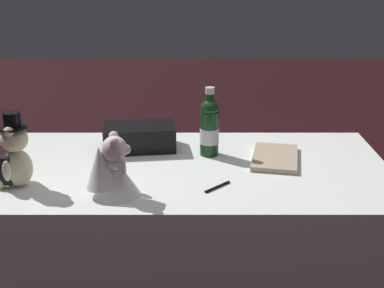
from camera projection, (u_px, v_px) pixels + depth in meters
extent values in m
cube|color=white|center=(192.00, 240.00, 2.32)|extent=(1.66, 0.86, 0.71)
ellipsoid|color=beige|center=(18.00, 168.00, 1.99)|extent=(0.11, 0.10, 0.15)
cube|color=black|center=(10.00, 167.00, 1.99)|extent=(0.06, 0.10, 0.11)
sphere|color=beige|center=(14.00, 139.00, 1.95)|extent=(0.10, 0.10, 0.10)
sphere|color=beige|center=(4.00, 140.00, 1.96)|extent=(0.04, 0.04, 0.04)
sphere|color=beige|center=(17.00, 126.00, 1.97)|extent=(0.04, 0.04, 0.04)
sphere|color=beige|center=(9.00, 132.00, 1.90)|extent=(0.04, 0.04, 0.04)
ellipsoid|color=beige|center=(21.00, 159.00, 2.04)|extent=(0.03, 0.03, 0.08)
ellipsoid|color=beige|center=(7.00, 171.00, 1.93)|extent=(0.03, 0.03, 0.08)
sphere|color=beige|center=(9.00, 176.00, 2.04)|extent=(0.05, 0.05, 0.05)
sphere|color=beige|center=(1.00, 182.00, 1.99)|extent=(0.05, 0.05, 0.05)
cylinder|color=black|center=(13.00, 127.00, 1.93)|extent=(0.11, 0.11, 0.01)
cylinder|color=black|center=(12.00, 119.00, 1.92)|extent=(0.06, 0.06, 0.06)
cone|color=white|center=(116.00, 177.00, 1.92)|extent=(0.18, 0.18, 0.14)
ellipsoid|color=white|center=(115.00, 162.00, 1.90)|extent=(0.08, 0.07, 0.06)
sphere|color=silver|center=(114.00, 149.00, 1.88)|extent=(0.09, 0.09, 0.09)
sphere|color=silver|center=(126.00, 149.00, 1.89)|extent=(0.04, 0.04, 0.04)
sphere|color=silver|center=(114.00, 142.00, 1.84)|extent=(0.04, 0.04, 0.04)
sphere|color=silver|center=(114.00, 136.00, 1.90)|extent=(0.04, 0.04, 0.04)
ellipsoid|color=silver|center=(122.00, 168.00, 1.86)|extent=(0.03, 0.03, 0.08)
ellipsoid|color=silver|center=(121.00, 158.00, 1.95)|extent=(0.03, 0.03, 0.08)
cone|color=white|center=(101.00, 167.00, 1.89)|extent=(0.17, 0.16, 0.16)
cylinder|color=#113818|center=(209.00, 133.00, 2.29)|extent=(0.08, 0.08, 0.20)
sphere|color=#113818|center=(210.00, 109.00, 2.25)|extent=(0.08, 0.08, 0.08)
cylinder|color=#113818|center=(210.00, 97.00, 2.23)|extent=(0.03, 0.03, 0.08)
cylinder|color=silver|center=(210.00, 90.00, 2.22)|extent=(0.04, 0.04, 0.03)
cylinder|color=silver|center=(209.00, 135.00, 2.29)|extent=(0.08, 0.08, 0.07)
cylinder|color=black|center=(217.00, 187.00, 1.99)|extent=(0.10, 0.10, 0.01)
cone|color=silver|center=(229.00, 182.00, 2.04)|extent=(0.02, 0.02, 0.01)
cube|color=black|center=(139.00, 137.00, 2.37)|extent=(0.34, 0.23, 0.11)
cube|color=#B7B7BF|center=(135.00, 144.00, 2.29)|extent=(0.04, 0.01, 0.03)
cube|color=tan|center=(275.00, 158.00, 2.26)|extent=(0.25, 0.34, 0.02)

